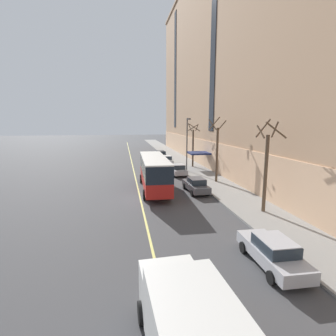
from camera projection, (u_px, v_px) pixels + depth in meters
name	position (u px, v px, depth m)	size (l,w,h in m)	color
ground_plane	(144.00, 199.00, 25.08)	(260.00, 260.00, 0.00)	#424244
sidewalk	(222.00, 187.00, 29.49)	(4.49, 160.00, 0.15)	gray
apartment_facade	(322.00, 11.00, 24.90)	(15.20, 110.00, 35.41)	tan
city_bus	(154.00, 171.00, 28.02)	(2.98, 11.23, 3.65)	red
parked_car_silver_0	(273.00, 252.00, 13.35)	(1.99, 4.81, 1.56)	#B7B7BC
parked_car_silver_1	(178.00, 170.00, 36.36)	(2.03, 4.33, 1.56)	#B7B7BC
parked_car_white_2	(166.00, 160.00, 45.68)	(1.97, 4.75, 1.56)	silver
parked_car_darkgray_3	(196.00, 185.00, 27.54)	(2.03, 4.79, 1.56)	#4C4C51
parked_car_black_4	(161.00, 155.00, 52.96)	(2.11, 4.83, 1.56)	black
street_tree_mid_block	(266.00, 166.00, 20.68)	(1.90, 1.86, 7.42)	brown
street_tree_far_uptown	(217.00, 151.00, 31.42)	(1.87, 1.91, 7.80)	brown
street_tree_far_downtown	(193.00, 144.00, 42.09)	(2.00, 2.05, 6.96)	brown
street_lamp	(187.00, 139.00, 37.93)	(0.36, 1.48, 7.73)	#2D2D30
lane_centerline	(139.00, 191.00, 27.94)	(0.16, 140.00, 0.01)	#E0D66B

